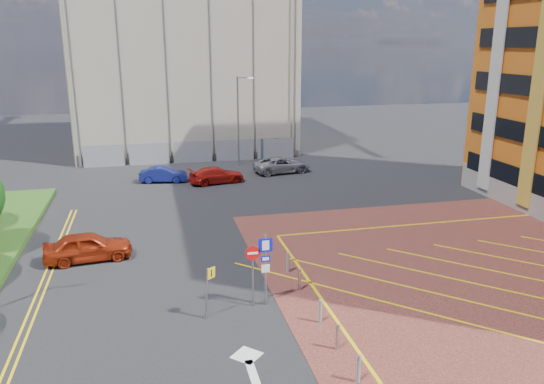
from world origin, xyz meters
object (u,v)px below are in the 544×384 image
object	(u,v)px
car_red_back	(217,175)
warning_sign	(208,286)
sign_cluster	(261,263)
car_silver_back	(282,165)
lamp_back	(239,118)
car_blue_back	(163,174)
car_red_left	(88,246)

from	to	relation	value
car_red_back	warning_sign	bearing A→B (deg)	160.37
sign_cluster	car_silver_back	distance (m)	24.23
warning_sign	lamp_back	bearing A→B (deg)	77.59
lamp_back	car_silver_back	xyz separation A→B (m)	(3.03, -3.80, -3.68)
car_red_back	car_blue_back	bearing A→B (deg)	61.32
sign_cluster	car_red_left	distance (m)	10.36
lamp_back	car_red_left	distance (m)	23.44
sign_cluster	warning_sign	xyz separation A→B (m)	(-2.29, -0.59, -0.52)
car_blue_back	warning_sign	bearing A→B (deg)	-168.67
sign_cluster	warning_sign	size ratio (longest dim) A/B	1.43
sign_cluster	car_blue_back	bearing A→B (deg)	98.36
lamp_back	car_silver_back	distance (m)	6.10
lamp_back	car_red_left	world-z (taller)	lamp_back
warning_sign	car_red_back	distance (m)	21.80
car_red_back	lamp_back	bearing A→B (deg)	-37.12
car_red_left	car_silver_back	bearing A→B (deg)	-47.83
car_red_left	car_silver_back	xyz separation A→B (m)	(14.46, 16.34, -0.06)
car_red_back	car_silver_back	bearing A→B (deg)	-80.68
warning_sign	car_red_left	size ratio (longest dim) A/B	0.51
warning_sign	car_red_left	bearing A→B (deg)	125.66
car_blue_back	car_red_back	xyz separation A→B (m)	(4.13, -1.29, 0.02)
warning_sign	car_silver_back	distance (m)	25.49
lamp_back	car_silver_back	bearing A→B (deg)	-51.41
car_blue_back	car_silver_back	xyz separation A→B (m)	(10.09, 0.95, 0.06)
lamp_back	sign_cluster	bearing A→B (deg)	-97.97
car_blue_back	car_silver_back	size ratio (longest dim) A/B	0.77
sign_cluster	car_red_back	bearing A→B (deg)	87.65
warning_sign	car_red_left	distance (m)	9.21
warning_sign	car_red_back	bearing A→B (deg)	81.68
lamp_back	car_red_back	world-z (taller)	lamp_back
car_red_left	car_red_back	distance (m)	16.47
car_red_left	car_silver_back	world-z (taller)	car_red_left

